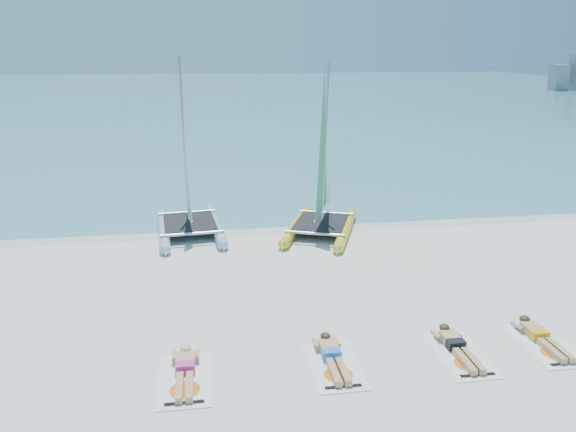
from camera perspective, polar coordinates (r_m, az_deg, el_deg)
name	(u,v)px	position (r m, az deg, el deg)	size (l,w,h in m)	color
ground	(293,295)	(14.31, 0.51, -7.99)	(140.00, 140.00, 0.00)	silver
sea	(217,94)	(76.08, -7.21, 12.22)	(140.00, 115.00, 0.01)	#67A0AC
wet_sand_strip	(268,228)	(19.39, -2.07, -1.20)	(140.00, 1.40, 0.01)	silver
catamaran_blue	(187,181)	(18.77, -10.19, 3.53)	(2.44, 4.50, 5.93)	#A3C3D7
catamaran_yellow	(323,177)	(18.85, 3.61, 3.95)	(3.39, 4.66, 5.75)	yellow
towel_a	(185,380)	(11.15, -10.40, -16.02)	(1.00, 1.85, 0.02)	white
sunbather_a	(185,369)	(11.26, -10.41, -15.03)	(0.37, 1.73, 0.26)	tan
towel_b	(334,365)	(11.44, 4.70, -14.87)	(1.00, 1.85, 0.02)	white
sunbather_b	(332,355)	(11.54, 4.49, -13.92)	(0.37, 1.73, 0.26)	tan
towel_c	(460,355)	(12.24, 17.10, -13.34)	(1.00, 1.85, 0.02)	white
sunbather_c	(457,345)	(12.33, 16.76, -12.48)	(0.37, 1.73, 0.26)	tan
towel_d	(545,345)	(13.22, 24.63, -11.82)	(1.00, 1.85, 0.02)	white
sunbather_d	(540,336)	(13.31, 24.24, -11.04)	(0.37, 1.73, 0.26)	tan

